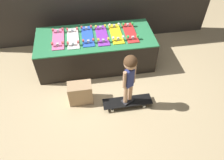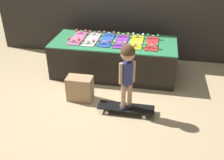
# 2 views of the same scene
# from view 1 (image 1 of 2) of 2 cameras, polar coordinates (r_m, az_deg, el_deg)

# --- Properties ---
(ground_plane) EXTENTS (16.00, 16.00, 0.00)m
(ground_plane) POSITION_cam_1_polar(r_m,az_deg,el_deg) (3.74, -3.05, -1.25)
(ground_plane) COLOR tan
(display_rack) EXTENTS (2.02, 0.87, 0.59)m
(display_rack) POSITION_cam_1_polar(r_m,az_deg,el_deg) (3.98, -4.26, 7.80)
(display_rack) COLOR black
(display_rack) RESTS_ON ground_plane
(skateboard_pink_on_rack) EXTENTS (0.19, 0.60, 0.09)m
(skateboard_pink_on_rack) POSITION_cam_1_polar(r_m,az_deg,el_deg) (3.82, -13.91, 10.49)
(skateboard_pink_on_rack) COLOR pink
(skateboard_pink_on_rack) RESTS_ON display_rack
(skateboard_white_on_rack) EXTENTS (0.19, 0.60, 0.09)m
(skateboard_white_on_rack) POSITION_cam_1_polar(r_m,az_deg,el_deg) (3.79, -10.17, 10.80)
(skateboard_white_on_rack) COLOR white
(skateboard_white_on_rack) RESTS_ON display_rack
(skateboard_blue_on_rack) EXTENTS (0.19, 0.60, 0.09)m
(skateboard_blue_on_rack) POSITION_cam_1_polar(r_m,az_deg,el_deg) (3.81, -6.43, 11.44)
(skateboard_blue_on_rack) COLOR blue
(skateboard_blue_on_rack) RESTS_ON display_rack
(skateboard_purple_on_rack) EXTENTS (0.19, 0.60, 0.09)m
(skateboard_purple_on_rack) POSITION_cam_1_polar(r_m,az_deg,el_deg) (3.81, -2.64, 11.70)
(skateboard_purple_on_rack) COLOR purple
(skateboard_purple_on_rack) RESTS_ON display_rack
(skateboard_yellow_on_rack) EXTENTS (0.19, 0.60, 0.09)m
(skateboard_yellow_on_rack) POSITION_cam_1_polar(r_m,az_deg,el_deg) (3.84, 1.06, 12.13)
(skateboard_yellow_on_rack) COLOR yellow
(skateboard_yellow_on_rack) RESTS_ON display_rack
(skateboard_red_on_rack) EXTENTS (0.19, 0.60, 0.09)m
(skateboard_red_on_rack) POSITION_cam_1_polar(r_m,az_deg,el_deg) (3.88, 4.75, 12.36)
(skateboard_red_on_rack) COLOR red
(skateboard_red_on_rack) RESTS_ON display_rack
(skateboard_on_floor) EXTENTS (0.76, 0.21, 0.09)m
(skateboard_on_floor) POSITION_cam_1_polar(r_m,az_deg,el_deg) (3.41, 4.02, -5.72)
(skateboard_on_floor) COLOR black
(skateboard_on_floor) RESTS_ON ground_plane
(child) EXTENTS (0.20, 0.18, 0.90)m
(child) POSITION_cam_1_polar(r_m,az_deg,el_deg) (2.93, 4.65, 2.12)
(child) COLOR #2D2D33
(child) RESTS_ON skateboard_on_floor
(storage_box) EXTENTS (0.37, 0.22, 0.36)m
(storage_box) POSITION_cam_1_polar(r_m,az_deg,el_deg) (3.41, -8.26, -3.38)
(storage_box) COLOR tan
(storage_box) RESTS_ON ground_plane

